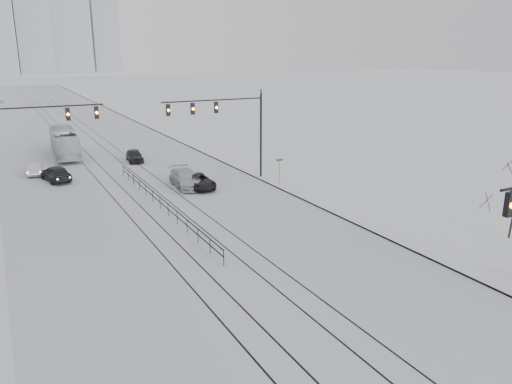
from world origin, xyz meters
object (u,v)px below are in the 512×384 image
sedan_nb_right (186,179)px  sedan_sb_inner (56,173)px  sedan_nb_front (199,181)px  sedan_nb_far (135,156)px  sedan_sb_outer (35,168)px  box_truck (64,143)px

sedan_nb_right → sedan_sb_inner: bearing=147.0°
sedan_nb_right → sedan_nb_front: bearing=-43.1°
sedan_sb_inner → sedan_nb_right: bearing=131.3°
sedan_nb_right → sedan_nb_far: sedan_nb_right is taller
sedan_nb_front → sedan_nb_far: size_ratio=1.16×
sedan_nb_front → sedan_sb_outer: bearing=137.3°
sedan_nb_front → box_truck: size_ratio=0.41×
box_truck → sedan_nb_front: bearing=116.2°
sedan_sb_inner → sedan_sb_outer: bearing=-79.7°
sedan_sb_inner → sedan_nb_front: size_ratio=0.98×
sedan_sb_outer → box_truck: 8.94m
sedan_sb_outer → sedan_sb_inner: bearing=118.9°
sedan_sb_outer → sedan_nb_right: (11.58, -11.34, 0.12)m
sedan_sb_inner → box_truck: bearing=-113.1°
sedan_nb_front → box_truck: 22.00m
sedan_sb_inner → box_truck: box_truck is taller
sedan_sb_inner → sedan_nb_front: sedan_sb_inner is taller
sedan_sb_inner → sedan_nb_far: bearing=-161.2°
sedan_nb_front → box_truck: box_truck is taller
sedan_nb_far → sedan_sb_inner: bearing=-143.3°
sedan_sb_inner → sedan_nb_right: 12.60m
sedan_sb_outer → sedan_nb_right: bearing=142.5°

